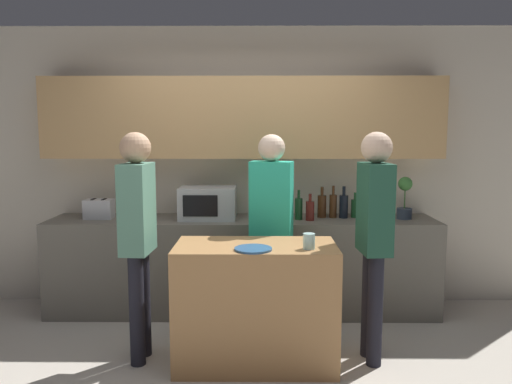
{
  "coord_description": "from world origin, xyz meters",
  "views": [
    {
      "loc": [
        0.16,
        -3.21,
        1.71
      ],
      "look_at": [
        0.13,
        0.56,
        1.25
      ],
      "focal_mm": 35.0,
      "sensor_mm": 36.0,
      "label": 1
    }
  ],
  "objects_px": {
    "person_right": "(271,217)",
    "potted_plant": "(405,198)",
    "microwave": "(208,203)",
    "bottle_5": "(355,208)",
    "person_left": "(138,227)",
    "bottle_2": "(322,206)",
    "plate_on_island": "(253,249)",
    "bottle_1": "(310,210)",
    "bottle_4": "(344,206)",
    "person_center": "(374,227)",
    "bottle_3": "(333,206)",
    "cup_0": "(309,241)",
    "toaster": "(99,209)",
    "bottle_0": "(299,208)"
  },
  "relations": [
    {
      "from": "bottle_2",
      "to": "bottle_1",
      "type": "bearing_deg",
      "value": -128.38
    },
    {
      "from": "bottle_3",
      "to": "person_center",
      "type": "relative_size",
      "value": 0.18
    },
    {
      "from": "microwave",
      "to": "bottle_2",
      "type": "height_order",
      "value": "microwave"
    },
    {
      "from": "bottle_2",
      "to": "potted_plant",
      "type": "bearing_deg",
      "value": -5.35
    },
    {
      "from": "cup_0",
      "to": "person_right",
      "type": "distance_m",
      "value": 0.72
    },
    {
      "from": "bottle_1",
      "to": "person_center",
      "type": "height_order",
      "value": "person_center"
    },
    {
      "from": "microwave",
      "to": "cup_0",
      "type": "relative_size",
      "value": 4.77
    },
    {
      "from": "bottle_2",
      "to": "plate_on_island",
      "type": "relative_size",
      "value": 1.13
    },
    {
      "from": "bottle_0",
      "to": "person_center",
      "type": "distance_m",
      "value": 1.11
    },
    {
      "from": "toaster",
      "to": "bottle_5",
      "type": "xyz_separation_m",
      "value": [
        2.41,
        0.07,
        0.0
      ]
    },
    {
      "from": "potted_plant",
      "to": "bottle_5",
      "type": "xyz_separation_m",
      "value": [
        -0.45,
        0.07,
        -0.11
      ]
    },
    {
      "from": "bottle_3",
      "to": "person_right",
      "type": "distance_m",
      "value": 0.85
    },
    {
      "from": "bottle_4",
      "to": "person_right",
      "type": "bearing_deg",
      "value": -139.77
    },
    {
      "from": "person_right",
      "to": "plate_on_island",
      "type": "bearing_deg",
      "value": 91.59
    },
    {
      "from": "microwave",
      "to": "person_left",
      "type": "relative_size",
      "value": 0.31
    },
    {
      "from": "potted_plant",
      "to": "person_right",
      "type": "xyz_separation_m",
      "value": [
        -1.25,
        -0.54,
        -0.08
      ]
    },
    {
      "from": "plate_on_island",
      "to": "cup_0",
      "type": "height_order",
      "value": "cup_0"
    },
    {
      "from": "microwave",
      "to": "bottle_4",
      "type": "bearing_deg",
      "value": 2.08
    },
    {
      "from": "bottle_2",
      "to": "plate_on_island",
      "type": "height_order",
      "value": "bottle_2"
    },
    {
      "from": "bottle_4",
      "to": "person_right",
      "type": "xyz_separation_m",
      "value": [
        -0.69,
        -0.59,
        -0.0
      ]
    },
    {
      "from": "bottle_5",
      "to": "person_right",
      "type": "xyz_separation_m",
      "value": [
        -0.81,
        -0.62,
        0.02
      ]
    },
    {
      "from": "microwave",
      "to": "person_center",
      "type": "distance_m",
      "value": 1.68
    },
    {
      "from": "microwave",
      "to": "bottle_5",
      "type": "bearing_deg",
      "value": 3.04
    },
    {
      "from": "bottle_2",
      "to": "person_right",
      "type": "xyz_separation_m",
      "value": [
        -0.49,
        -0.61,
        0.0
      ]
    },
    {
      "from": "bottle_1",
      "to": "bottle_0",
      "type": "bearing_deg",
      "value": 152.87
    },
    {
      "from": "bottle_1",
      "to": "person_right",
      "type": "bearing_deg",
      "value": -128.9
    },
    {
      "from": "potted_plant",
      "to": "bottle_2",
      "type": "relative_size",
      "value": 1.35
    },
    {
      "from": "microwave",
      "to": "bottle_5",
      "type": "xyz_separation_m",
      "value": [
        1.39,
        0.07,
        -0.06
      ]
    },
    {
      "from": "bottle_0",
      "to": "person_left",
      "type": "xyz_separation_m",
      "value": [
        -1.25,
        -1.0,
        0.02
      ]
    },
    {
      "from": "cup_0",
      "to": "person_right",
      "type": "bearing_deg",
      "value": 109.89
    },
    {
      "from": "bottle_5",
      "to": "person_center",
      "type": "distance_m",
      "value": 1.11
    },
    {
      "from": "potted_plant",
      "to": "cup_0",
      "type": "distance_m",
      "value": 1.59
    },
    {
      "from": "bottle_1",
      "to": "bottle_4",
      "type": "relative_size",
      "value": 0.82
    },
    {
      "from": "bottle_1",
      "to": "person_left",
      "type": "bearing_deg",
      "value": -144.84
    },
    {
      "from": "microwave",
      "to": "person_center",
      "type": "xyz_separation_m",
      "value": [
        1.32,
        -1.04,
        -0.02
      ]
    },
    {
      "from": "bottle_2",
      "to": "bottle_4",
      "type": "distance_m",
      "value": 0.2
    },
    {
      "from": "toaster",
      "to": "plate_on_island",
      "type": "relative_size",
      "value": 1.0
    },
    {
      "from": "bottle_4",
      "to": "bottle_5",
      "type": "distance_m",
      "value": 0.12
    },
    {
      "from": "person_center",
      "to": "person_right",
      "type": "distance_m",
      "value": 0.89
    },
    {
      "from": "microwave",
      "to": "bottle_3",
      "type": "distance_m",
      "value": 1.18
    },
    {
      "from": "bottle_1",
      "to": "bottle_4",
      "type": "height_order",
      "value": "bottle_4"
    },
    {
      "from": "bottle_4",
      "to": "person_left",
      "type": "bearing_deg",
      "value": -147.11
    },
    {
      "from": "bottle_4",
      "to": "cup_0",
      "type": "bearing_deg",
      "value": -109.54
    },
    {
      "from": "person_right",
      "to": "potted_plant",
      "type": "bearing_deg",
      "value": -143.83
    },
    {
      "from": "bottle_5",
      "to": "plate_on_island",
      "type": "height_order",
      "value": "bottle_5"
    },
    {
      "from": "microwave",
      "to": "cup_0",
      "type": "bearing_deg",
      "value": -55.93
    },
    {
      "from": "toaster",
      "to": "bottle_0",
      "type": "xyz_separation_m",
      "value": [
        1.87,
        -0.04,
        0.02
      ]
    },
    {
      "from": "bottle_3",
      "to": "microwave",
      "type": "bearing_deg",
      "value": -177.22
    },
    {
      "from": "bottle_4",
      "to": "person_right",
      "type": "height_order",
      "value": "person_right"
    },
    {
      "from": "bottle_0",
      "to": "person_right",
      "type": "height_order",
      "value": "person_right"
    }
  ]
}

